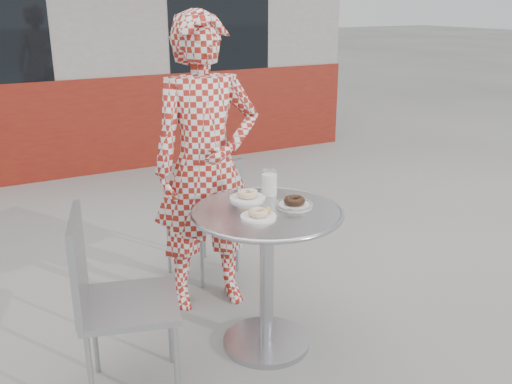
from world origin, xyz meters
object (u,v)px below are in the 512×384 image
bistro_table (267,245)px  plate_checker (294,203)px  chair_left (130,339)px  milk_cup (269,183)px  plate_far (248,196)px  seated_person (206,166)px  chair_far (204,239)px  plate_near (259,214)px

bistro_table → plate_checker: plate_checker is taller
chair_left → milk_cup: size_ratio=6.51×
bistro_table → chair_left: 0.80m
plate_far → plate_checker: 0.26m
seated_person → plate_far: size_ratio=9.09×
milk_cup → seated_person: bearing=116.1°
chair_far → seated_person: size_ratio=0.46×
plate_far → plate_checker: bearing=-52.4°
chair_left → plate_checker: 1.02m
chair_left → milk_cup: 1.05m
seated_person → plate_checker: (0.22, -0.61, -0.07)m
chair_left → seated_person: seated_person is taller
milk_cup → plate_far: bearing=-176.6°
chair_far → bistro_table: bearing=67.3°
plate_near → chair_far: bearing=82.4°
bistro_table → plate_checker: 0.25m
plate_near → plate_checker: plate_checker is taller
plate_near → milk_cup: milk_cup is taller
bistro_table → chair_left: (-0.74, -0.03, -0.30)m
chair_left → seated_person: bearing=-31.5°
chair_far → plate_far: 0.93m
chair_far → milk_cup: bearing=76.1°
chair_left → plate_near: bearing=-77.6°
chair_far → plate_near: 1.15m
seated_person → chair_far: bearing=80.0°
seated_person → plate_checker: size_ratio=9.04×
chair_far → plate_checker: (0.10, -0.95, 0.54)m
chair_far → seated_person: bearing=51.5°
seated_person → milk_cup: (0.19, -0.39, -0.02)m
seated_person → plate_near: 0.67m
plate_checker → milk_cup: bearing=96.2°
plate_near → plate_checker: bearing=13.2°
seated_person → plate_near: (-0.02, -0.66, -0.07)m
chair_far → plate_checker: size_ratio=4.19×
chair_far → milk_cup: (0.07, -0.74, 0.59)m
plate_far → plate_near: 0.27m
seated_person → plate_checker: bearing=-61.6°
chair_left → milk_cup: bearing=-59.4°
plate_checker → plate_far: bearing=127.6°
chair_far → chair_left: 1.25m
chair_left → milk_cup: (0.86, 0.23, 0.56)m
plate_checker → chair_left: bearing=-178.9°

